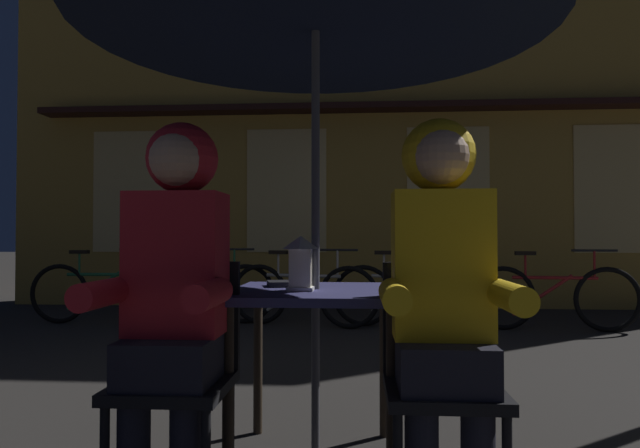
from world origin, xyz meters
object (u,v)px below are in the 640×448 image
person_left_hooded (175,270)px  bicycle_third (303,294)px  book (290,284)px  cafe_table (316,312)px  lantern (301,262)px  chair_left (179,365)px  chair_right (440,369)px  bicycle_nearest (104,292)px  person_right_hooded (442,271)px  bicycle_fifth (554,297)px  bicycle_fourth (411,295)px  bicycle_second (198,293)px

person_left_hooded → bicycle_third: person_left_hooded is taller
book → cafe_table: bearing=-59.4°
lantern → person_left_hooded: (-0.42, -0.35, -0.01)m
lantern → chair_left: 0.64m
cafe_table → chair_right: bearing=-37.5°
bicycle_nearest → person_right_hooded: bearing=-51.7°
cafe_table → person_left_hooded: size_ratio=0.53×
bicycle_nearest → bicycle_fifth: 4.83m
chair_left → bicycle_nearest: size_ratio=0.52×
bicycle_nearest → bicycle_fifth: size_ratio=1.00×
person_right_hooded → book: (-0.61, 0.55, -0.09)m
lantern → bicycle_fourth: bearing=77.4°
chair_left → person_left_hooded: 0.36m
chair_right → bicycle_second: (-2.05, 3.89, -0.14)m
bicycle_nearest → book: bearing=-53.5°
chair_right → person_right_hooded: 0.36m
cafe_table → chair_right: (0.48, -0.37, -0.15)m
lantern → person_left_hooded: bearing=-140.2°
cafe_table → bicycle_third: bicycle_third is taller
bicycle_fourth → bicycle_nearest: bearing=179.8°
cafe_table → book: 0.21m
cafe_table → bicycle_fifth: bearing=57.1°
chair_right → bicycle_nearest: chair_right is taller
lantern → person_right_hooded: (0.54, -0.35, -0.01)m
bicycle_fourth → cafe_table: bearing=-101.9°
lantern → person_left_hooded: size_ratio=0.17×
lantern → bicycle_second: bearing=112.8°
cafe_table → bicycle_second: bicycle_second is taller
bicycle_nearest → bicycle_second: 1.07m
lantern → person_right_hooded: person_right_hooded is taller
bicycle_second → bicycle_third: size_ratio=1.00×
cafe_table → bicycle_fifth: bicycle_fifth is taller
bicycle_nearest → bicycle_third: size_ratio=1.02×
cafe_table → bicycle_nearest: size_ratio=0.44×
cafe_table → person_left_hooded: bearing=-138.4°
cafe_table → bicycle_nearest: (-2.64, 3.52, -0.29)m
chair_right → bicycle_fifth: 4.12m
person_left_hooded → bicycle_fourth: size_ratio=0.83×
cafe_table → lantern: size_ratio=3.20×
person_left_hooded → person_right_hooded: size_ratio=1.00×
bicycle_fifth → chair_right: bearing=-114.5°
cafe_table → book: (-0.13, 0.13, 0.11)m
chair_right → cafe_table: bearing=142.5°
cafe_table → bicycle_fourth: 3.60m
bicycle_third → person_right_hooded: bearing=-77.1°
chair_left → bicycle_second: size_ratio=0.53×
bicycle_fifth → book: 4.02m
bicycle_fourth → bicycle_second: bearing=179.9°
chair_left → person_right_hooded: person_right_hooded is taller
chair_left → bicycle_third: bearing=89.0°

